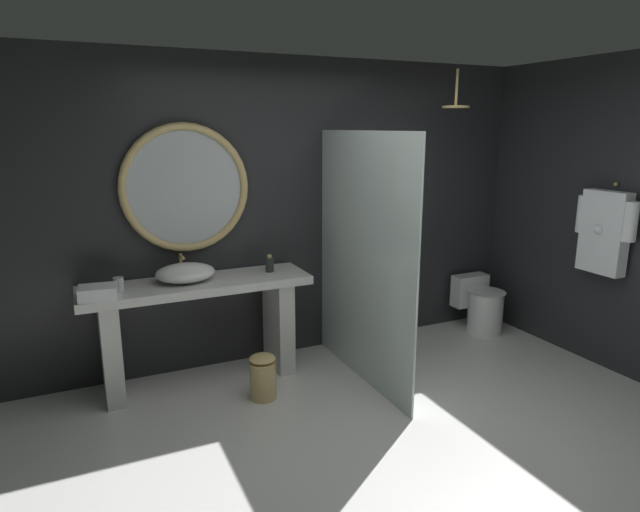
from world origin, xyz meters
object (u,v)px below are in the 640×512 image
at_px(toilet, 481,305).
at_px(hanging_bathrobe, 604,230).
at_px(soap_dispenser, 270,264).
at_px(vessel_sink, 185,273).
at_px(folded_hand_towel, 98,292).
at_px(tumbler_cup, 119,284).
at_px(round_wall_mirror, 186,188).
at_px(waste_bin, 263,376).
at_px(rain_shower_head, 456,104).

bearing_deg(toilet, hanging_bathrobe, -74.50).
bearing_deg(soap_dispenser, toilet, -1.99).
relative_size(vessel_sink, folded_hand_towel, 1.79).
xyz_separation_m(tumbler_cup, round_wall_mirror, (0.57, 0.24, 0.65)).
bearing_deg(waste_bin, vessel_sink, 131.10).
distance_m(rain_shower_head, toilet, 2.03).
bearing_deg(soap_dispenser, tumbler_cup, -178.73).
bearing_deg(waste_bin, rain_shower_head, 8.74).
xyz_separation_m(tumbler_cup, rain_shower_head, (2.84, -0.19, 1.31)).
height_order(round_wall_mirror, folded_hand_towel, round_wall_mirror).
distance_m(rain_shower_head, waste_bin, 2.80).
height_order(tumbler_cup, round_wall_mirror, round_wall_mirror).
relative_size(soap_dispenser, rain_shower_head, 0.45).
bearing_deg(tumbler_cup, waste_bin, -27.21).
relative_size(rain_shower_head, hanging_bathrobe, 0.43).
xyz_separation_m(round_wall_mirror, folded_hand_towel, (-0.72, -0.39, -0.65)).
relative_size(vessel_sink, tumbler_cup, 4.68).
bearing_deg(hanging_bathrobe, folded_hand_towel, 166.06).
bearing_deg(toilet, round_wall_mirror, 174.20).
bearing_deg(waste_bin, folded_hand_towel, 163.08).
distance_m(vessel_sink, hanging_bathrobe, 3.41).
bearing_deg(folded_hand_towel, hanging_bathrobe, -13.94).
relative_size(tumbler_cup, round_wall_mirror, 0.10).
bearing_deg(toilet, tumbler_cup, 179.15).
distance_m(vessel_sink, round_wall_mirror, 0.67).
height_order(toilet, folded_hand_towel, folded_hand_towel).
bearing_deg(rain_shower_head, folded_hand_towel, 179.30).
bearing_deg(round_wall_mirror, waste_bin, -63.42).
xyz_separation_m(rain_shower_head, toilet, (0.57, 0.14, -1.95)).
relative_size(tumbler_cup, rain_shower_head, 0.30).
xyz_separation_m(hanging_bathrobe, folded_hand_towel, (-3.85, 0.95, -0.31)).
distance_m(tumbler_cup, soap_dispenser, 1.19).
bearing_deg(rain_shower_head, hanging_bathrobe, -46.92).
relative_size(soap_dispenser, waste_bin, 0.41).
distance_m(hanging_bathrobe, toilet, 1.44).
bearing_deg(soap_dispenser, folded_hand_towel, -172.46).
height_order(soap_dispenser, folded_hand_towel, soap_dispenser).
height_order(vessel_sink, waste_bin, vessel_sink).
bearing_deg(round_wall_mirror, vessel_sink, -110.99).
xyz_separation_m(tumbler_cup, waste_bin, (0.93, -0.48, -0.72)).
bearing_deg(tumbler_cup, vessel_sink, 2.85).
xyz_separation_m(rain_shower_head, hanging_bathrobe, (0.86, -0.92, -1.01)).
xyz_separation_m(rain_shower_head, folded_hand_towel, (-2.99, 0.04, -1.32)).
distance_m(soap_dispenser, round_wall_mirror, 0.91).
relative_size(round_wall_mirror, waste_bin, 2.89).
bearing_deg(folded_hand_towel, tumbler_cup, 45.09).
xyz_separation_m(rain_shower_head, waste_bin, (-1.91, -0.29, -2.03)).
bearing_deg(round_wall_mirror, soap_dispenser, -19.01).
bearing_deg(soap_dispenser, round_wall_mirror, 160.99).
bearing_deg(folded_hand_towel, rain_shower_head, -0.70).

